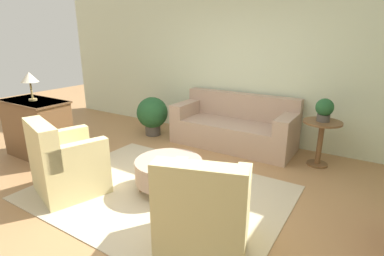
% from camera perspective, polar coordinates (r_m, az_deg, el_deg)
% --- Properties ---
extents(ground_plane, '(16.00, 16.00, 0.00)m').
position_cam_1_polar(ground_plane, '(3.95, -6.25, -12.15)').
color(ground_plane, '#AD7F51').
extents(wall_back, '(9.12, 0.12, 2.80)m').
position_cam_1_polar(wall_back, '(5.73, 10.02, 11.75)').
color(wall_back, beige).
rests_on(wall_back, ground_plane).
extents(rug, '(3.10, 2.31, 0.01)m').
position_cam_1_polar(rug, '(3.94, -6.26, -12.09)').
color(rug, beige).
rests_on(rug, ground_plane).
extents(couch, '(2.16, 0.89, 0.91)m').
position_cam_1_polar(couch, '(5.45, 7.99, 0.09)').
color(couch, tan).
rests_on(couch, ground_plane).
extents(armchair_left, '(0.98, 0.96, 0.96)m').
position_cam_1_polar(armchair_left, '(4.10, -22.97, -6.45)').
color(armchair_left, beige).
rests_on(armchair_left, rug).
extents(armchair_right, '(0.98, 0.96, 0.96)m').
position_cam_1_polar(armchair_right, '(2.84, 2.35, -16.00)').
color(armchair_right, beige).
rests_on(armchair_right, rug).
extents(ottoman_table, '(0.86, 0.86, 0.40)m').
position_cam_1_polar(ottoman_table, '(3.90, -4.44, -8.03)').
color(ottoman_table, tan).
rests_on(ottoman_table, rug).
extents(side_table, '(0.56, 0.56, 0.71)m').
position_cam_1_polar(side_table, '(4.91, 23.34, -1.32)').
color(side_table, brown).
rests_on(side_table, ground_plane).
extents(dresser, '(1.14, 0.60, 0.94)m').
position_cam_1_polar(dresser, '(5.49, -27.36, 0.03)').
color(dresser, brown).
rests_on(dresser, ground_plane).
extents(potted_plant_on_side_table, '(0.26, 0.26, 0.34)m').
position_cam_1_polar(potted_plant_on_side_table, '(4.81, 23.92, 3.31)').
color(potted_plant_on_side_table, '#4C4742').
rests_on(potted_plant_on_side_table, side_table).
extents(potted_plant_floor, '(0.61, 0.61, 0.77)m').
position_cam_1_polar(potted_plant_floor, '(5.99, -7.56, 2.68)').
color(potted_plant_floor, '#4C4742').
rests_on(potted_plant_floor, ground_plane).
extents(table_lamp, '(0.26, 0.26, 0.45)m').
position_cam_1_polar(table_lamp, '(5.33, -28.56, 8.31)').
color(table_lamp, tan).
rests_on(table_lamp, dresser).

